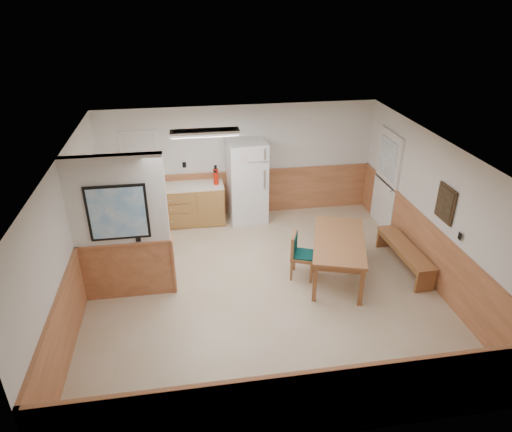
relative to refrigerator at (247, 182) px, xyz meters
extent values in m
plane|color=#C2AA8B|center=(-0.12, -2.63, -0.91)|extent=(6.00, 6.00, 0.00)
cube|color=white|center=(-0.12, -2.63, 1.59)|extent=(6.00, 6.00, 0.02)
cube|color=silver|center=(-0.12, 0.37, 0.34)|extent=(6.00, 0.02, 2.50)
cube|color=silver|center=(2.88, -2.63, 0.34)|extent=(0.02, 6.00, 2.50)
cube|color=silver|center=(-3.12, -2.63, 0.34)|extent=(0.02, 6.00, 2.50)
cube|color=#C87B50|center=(-0.12, 0.35, -0.41)|extent=(6.00, 0.04, 1.00)
cube|color=#C87B50|center=(2.86, -2.63, -0.41)|extent=(0.04, 6.00, 1.00)
cube|color=#C87B50|center=(-3.10, -2.63, -0.41)|extent=(0.04, 6.00, 1.00)
cube|color=silver|center=(-2.37, -2.43, 0.84)|extent=(1.50, 0.15, 1.50)
cube|color=#C87B50|center=(-2.37, -2.43, -0.41)|extent=(1.50, 0.17, 1.00)
cube|color=black|center=(-2.37, -2.52, 0.69)|extent=(0.92, 0.03, 0.92)
cube|color=white|center=(-2.37, -2.54, 0.69)|extent=(0.84, 0.01, 0.84)
cube|color=#AC703D|center=(-1.22, 0.05, -0.48)|extent=(1.40, 0.60, 0.86)
cube|color=#AC703D|center=(-2.69, 0.05, -0.48)|extent=(0.06, 0.60, 0.86)
cube|color=#AC703D|center=(-1.95, 0.05, -0.48)|extent=(0.06, 0.60, 0.86)
cube|color=#EFE0C9|center=(-1.62, 0.05, -0.03)|extent=(2.20, 0.60, 0.04)
cube|color=#EFE0C9|center=(-1.62, 0.35, 0.04)|extent=(2.20, 0.02, 0.10)
cube|color=white|center=(2.85, -0.73, 0.12)|extent=(0.05, 1.02, 2.15)
cube|color=white|center=(2.84, -0.73, 0.12)|extent=(0.04, 0.90, 2.05)
cube|color=silver|center=(2.82, -0.73, 0.64)|extent=(0.02, 0.76, 0.80)
cube|color=white|center=(-2.22, 0.35, 0.64)|extent=(0.80, 0.03, 1.00)
cube|color=silver|center=(-2.22, 0.34, 0.64)|extent=(0.70, 0.01, 0.90)
cube|color=#362515|center=(2.85, -2.93, 0.64)|extent=(0.03, 0.50, 0.60)
cube|color=black|center=(2.83, -2.93, 0.64)|extent=(0.01, 0.42, 0.52)
cube|color=white|center=(-0.92, -1.33, 1.54)|extent=(1.20, 0.30, 0.08)
cube|color=white|center=(-0.92, -1.33, 1.50)|extent=(1.15, 0.25, 0.01)
cube|color=white|center=(0.00, 0.00, 0.00)|extent=(0.85, 0.75, 1.82)
cube|color=silver|center=(0.32, -0.36, 0.74)|extent=(0.03, 0.02, 0.24)
cube|color=silver|center=(0.32, -0.36, 0.18)|extent=(0.03, 0.02, 0.43)
cube|color=#935536|center=(1.28, -2.46, -0.18)|extent=(1.36, 1.92, 0.05)
cube|color=#935536|center=(1.28, -2.46, -0.26)|extent=(1.24, 1.80, 0.10)
cube|color=#935536|center=(0.67, -3.11, -0.56)|extent=(0.09, 0.09, 0.70)
cube|color=#935536|center=(1.17, -1.57, -0.56)|extent=(0.09, 0.09, 0.70)
cube|color=#935536|center=(1.39, -3.34, -0.56)|extent=(0.09, 0.09, 0.70)
cube|color=#935536|center=(1.89, -1.80, -0.56)|extent=(0.09, 0.09, 0.70)
cube|color=#935536|center=(2.59, -2.39, -0.48)|extent=(0.42, 1.66, 0.05)
cube|color=#935536|center=(2.59, -3.16, -0.71)|extent=(0.34, 0.07, 0.40)
cube|color=#935536|center=(2.59, -1.62, -0.71)|extent=(0.34, 0.07, 0.40)
cube|color=#935536|center=(0.66, -2.38, -0.49)|extent=(0.53, 0.53, 0.06)
cube|color=#115651|center=(0.66, -2.38, -0.44)|extent=(0.48, 0.48, 0.03)
cube|color=#935536|center=(0.50, -2.31, -0.26)|extent=(0.20, 0.40, 0.40)
cube|color=#115651|center=(0.34, -2.25, -0.26)|extent=(0.15, 0.33, 0.34)
cube|color=#935536|center=(0.43, -2.47, -0.71)|extent=(0.05, 0.05, 0.39)
cube|color=#935536|center=(0.56, -2.15, -0.71)|extent=(0.05, 0.05, 0.39)
cube|color=#935536|center=(0.76, -2.61, -0.71)|extent=(0.05, 0.05, 0.39)
cube|color=#935536|center=(0.89, -2.28, -0.71)|extent=(0.05, 0.05, 0.39)
cylinder|color=red|center=(-0.67, 0.01, 0.17)|extent=(0.14, 0.14, 0.35)
cylinder|color=black|center=(-0.67, 0.01, 0.38)|extent=(0.06, 0.06, 0.08)
cylinder|color=#188535|center=(-2.21, 0.06, 0.09)|extent=(0.08, 0.08, 0.19)
camera|label=1|loc=(-1.27, -9.05, 3.83)|focal=32.00mm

